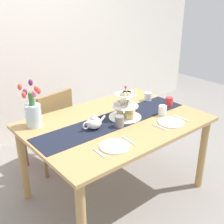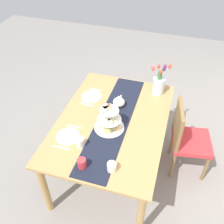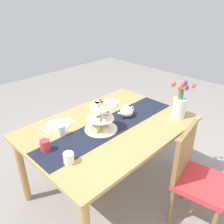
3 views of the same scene
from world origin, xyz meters
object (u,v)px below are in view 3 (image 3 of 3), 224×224
Objects in this scene: tulip_vase at (179,104)px; fork_left at (116,100)px; dinner_plate_right at (58,125)px; knife_right at (44,131)px; chair_left at (195,174)px; fork_right at (70,120)px; mug_grey at (105,114)px; teapot at (127,111)px; knife_left at (98,108)px; cream_jug at (69,158)px; dining_table at (110,134)px; mug_orange at (45,146)px; dinner_plate_left at (107,104)px; tiered_cake_stand at (101,120)px; mug_white_text at (61,130)px.

tulip_vase reaches higher than fork_left.
dinner_plate_right reaches higher than knife_right.
tulip_vase is 1.19m from dinner_plate_right.
chair_left is 0.67m from tulip_vase.
mug_grey is at bearing 137.95° from fork_right.
teapot is 0.22m from mug_grey.
fork_right is (0.36, 0.00, 0.00)m from knife_left.
cream_jug is at bearing 34.45° from knife_left.
dining_table is 0.66m from mug_orange.
fork_left is (-0.14, 0.00, -0.00)m from dinner_plate_left.
mug_grey is (0.55, -0.48, -0.08)m from tulip_vase.
dinner_plate_right reaches higher than dining_table.
dinner_plate_right is 1.35× the size of knife_right.
tiered_cake_stand is at bearing 0.74° from dining_table.
mug_grey is at bearing -77.07° from chair_left.
fork_right is at bearing -41.38° from tulip_vase.
tulip_vase is at bearing 134.69° from teapot.
teapot is at bearing 142.25° from fork_right.
mug_orange reaches higher than dinner_plate_right.
cream_jug is 0.91m from knife_left.
teapot is 1.59× the size of fork_left.
chair_left reaches higher than fork_right.
chair_left is 9.58× the size of mug_orange.
tulip_vase is at bearing 160.17° from mug_orange.
knife_left is 0.36m from fork_right.
cream_jug is 0.50× the size of knife_right.
chair_left is at bearing 95.11° from knife_left.
dining_table is 9.21× the size of knife_left.
mug_white_text is at bearing 115.38° from knife_right.
dinner_plate_left is 2.42× the size of mug_grey.
mug_white_text reaches higher than dining_table.
fork_right is (0.09, -0.34, -0.10)m from tiered_cake_stand.
fork_left is at bearing -149.66° from mug_grey.
teapot is 0.85m from cream_jug.
teapot is 0.35m from dinner_plate_left.
fork_right is at bearing -148.70° from mug_orange.
fork_left is at bearing 180.00° from dinner_plate_right.
knife_left is 0.60m from mug_white_text.
chair_left is at bearing 91.20° from teapot.
dining_table is at bearing 0.00° from teapot.
fork_left is at bearing -166.32° from mug_orange.
mug_grey is (-0.26, 0.23, 0.05)m from fork_right.
chair_left is at bearing 49.61° from tulip_vase.
tiered_cake_stand reaches higher than teapot.
fork_right is at bearing -143.23° from mug_white_text.
dining_table is at bearing -71.63° from chair_left.
fork_left is (0.16, -0.71, -0.13)m from tulip_vase.
dinner_plate_left is at bearing -167.44° from mug_white_text.
mug_orange reaches higher than dining_table.
dinner_plate_left is 0.50m from fork_right.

